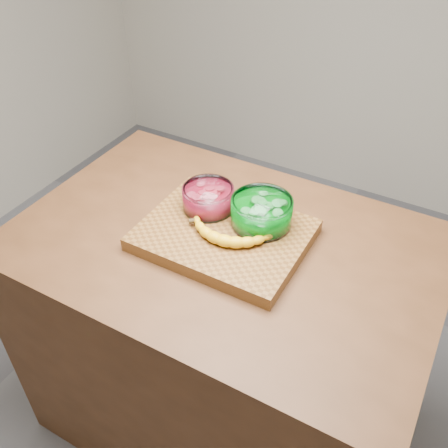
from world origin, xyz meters
The scene contains 6 objects.
ground centered at (0.00, 0.00, 0.00)m, with size 3.50×3.50×0.00m, color #56565A.
counter centered at (0.00, 0.00, 0.45)m, with size 1.20×0.80×0.90m, color #4E2D17.
cutting_board centered at (0.00, 0.00, 0.92)m, with size 0.45×0.35×0.04m, color brown.
bowl_red centered at (-0.09, 0.06, 0.97)m, with size 0.15×0.15×0.07m.
bowl_green centered at (0.08, 0.08, 0.98)m, with size 0.17×0.17×0.08m.
banana centered at (0.02, -0.02, 0.96)m, with size 0.26×0.13×0.04m, color gold, non-canonical shape.
Camera 1 is at (0.52, -0.93, 1.83)m, focal length 40.00 mm.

